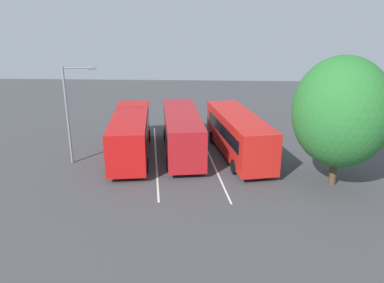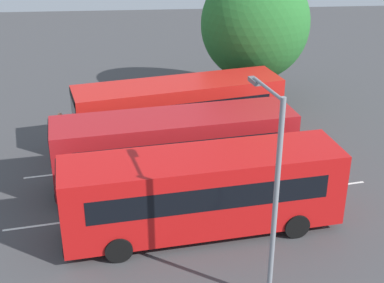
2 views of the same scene
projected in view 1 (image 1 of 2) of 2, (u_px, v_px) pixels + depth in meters
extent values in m
plane|color=#424244|center=(183.00, 156.00, 28.12)|extent=(72.89, 72.89, 0.00)
cube|color=red|center=(238.00, 133.00, 27.68)|extent=(10.57, 4.75, 2.81)
cube|color=black|center=(221.00, 108.00, 32.21)|extent=(0.61, 2.17, 1.18)
cube|color=black|center=(222.00, 130.00, 27.37)|extent=(8.43, 2.02, 0.90)
cube|color=black|center=(254.00, 128.00, 27.78)|extent=(8.43, 2.02, 0.90)
cube|color=black|center=(221.00, 103.00, 32.08)|extent=(0.55, 1.97, 0.32)
cube|color=black|center=(221.00, 130.00, 32.85)|extent=(0.62, 2.26, 0.36)
cylinder|color=black|center=(212.00, 137.00, 30.96)|extent=(1.01, 0.49, 0.97)
cylinder|color=black|center=(240.00, 136.00, 31.35)|extent=(1.01, 0.49, 0.97)
cylinder|color=black|center=(234.00, 167.00, 24.80)|extent=(1.01, 0.49, 0.97)
cylinder|color=black|center=(268.00, 164.00, 25.20)|extent=(1.01, 0.49, 0.97)
cube|color=#AD191E|center=(182.00, 131.00, 28.29)|extent=(10.53, 4.02, 2.81)
cube|color=black|center=(178.00, 106.00, 32.88)|extent=(0.45, 2.19, 1.18)
cube|color=black|center=(166.00, 127.00, 28.08)|extent=(8.55, 1.38, 0.90)
cube|color=black|center=(198.00, 126.00, 28.30)|extent=(8.55, 1.38, 0.90)
cube|color=black|center=(178.00, 101.00, 32.75)|extent=(0.40, 1.99, 0.32)
cube|color=black|center=(178.00, 127.00, 33.51)|extent=(0.44, 2.29, 0.36)
cylinder|color=black|center=(165.00, 135.00, 31.69)|extent=(1.00, 0.42, 0.97)
cylinder|color=black|center=(193.00, 134.00, 31.91)|extent=(1.00, 0.42, 0.97)
cylinder|color=black|center=(168.00, 163.00, 25.47)|extent=(1.00, 0.42, 0.97)
cylinder|color=black|center=(203.00, 162.00, 25.69)|extent=(1.00, 0.42, 0.97)
cube|color=red|center=(131.00, 133.00, 27.70)|extent=(10.52, 3.92, 2.81)
cube|color=black|center=(134.00, 108.00, 32.29)|extent=(0.43, 2.20, 1.18)
cube|color=black|center=(114.00, 129.00, 27.50)|extent=(8.56, 1.29, 0.90)
cube|color=black|center=(147.00, 129.00, 27.70)|extent=(8.56, 1.29, 0.90)
cube|color=black|center=(134.00, 103.00, 32.16)|extent=(0.38, 2.00, 0.32)
cube|color=black|center=(135.00, 129.00, 32.93)|extent=(0.42, 2.29, 0.36)
cylinder|color=black|center=(120.00, 137.00, 31.11)|extent=(1.00, 0.41, 0.97)
cylinder|color=black|center=(148.00, 136.00, 31.31)|extent=(1.00, 0.41, 0.97)
cylinder|color=black|center=(110.00, 166.00, 24.89)|extent=(1.00, 0.41, 0.97)
cylinder|color=black|center=(146.00, 165.00, 25.09)|extent=(1.00, 0.41, 0.97)
cylinder|color=#232833|center=(235.00, 129.00, 33.65)|extent=(0.13, 0.13, 0.84)
cylinder|color=#232833|center=(233.00, 128.00, 33.71)|extent=(0.13, 0.13, 0.84)
cylinder|color=navy|center=(234.00, 120.00, 33.44)|extent=(0.41, 0.41, 0.67)
sphere|color=tan|center=(235.00, 116.00, 33.30)|extent=(0.23, 0.23, 0.23)
cylinder|color=gray|center=(68.00, 117.00, 25.76)|extent=(0.16, 0.16, 6.83)
cylinder|color=gray|center=(77.00, 68.00, 24.88)|extent=(0.52, 1.89, 0.10)
cube|color=slate|center=(92.00, 69.00, 25.05)|extent=(0.32, 0.59, 0.14)
cylinder|color=#4C3823|center=(334.00, 167.00, 23.06)|extent=(0.44, 0.44, 2.27)
ellipsoid|color=#28702D|center=(341.00, 112.00, 21.97)|extent=(6.29, 5.66, 6.61)
cube|color=silver|center=(210.00, 156.00, 28.01)|extent=(15.09, 2.63, 0.01)
cube|color=silver|center=(156.00, 155.00, 28.22)|extent=(15.09, 2.63, 0.01)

